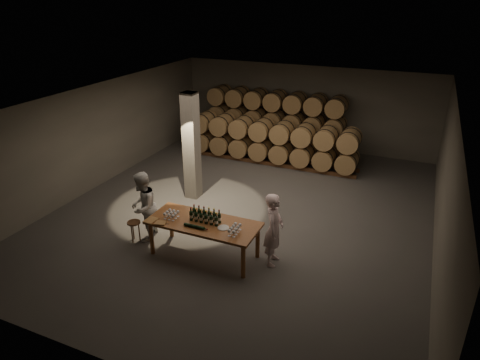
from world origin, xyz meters
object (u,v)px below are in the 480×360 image
at_px(notebook_near, 160,223).
at_px(stool, 134,225).
at_px(bottle_cluster, 205,217).
at_px(person_man, 274,229).
at_px(tasting_table, 204,226).
at_px(person_woman, 143,207).
at_px(plate, 223,228).

xyz_separation_m(notebook_near, stool, (-1.02, 0.32, -0.47)).
distance_m(bottle_cluster, person_man, 1.60).
bearing_deg(tasting_table, person_woman, 176.90).
bearing_deg(stool, bottle_cluster, 5.28).
height_order(notebook_near, stool, notebook_near).
xyz_separation_m(bottle_cluster, person_woman, (-1.77, 0.05, -0.13)).
bearing_deg(notebook_near, tasting_table, 13.52).
relative_size(tasting_table, person_man, 1.48).
distance_m(notebook_near, person_man, 2.59).
relative_size(plate, person_man, 0.15).
bearing_deg(notebook_near, plate, 1.77).
bearing_deg(notebook_near, person_man, 4.81).
bearing_deg(stool, plate, 1.74).
bearing_deg(bottle_cluster, notebook_near, -151.21).
bearing_deg(person_woman, stool, -49.76).
distance_m(tasting_table, stool, 1.93).
bearing_deg(bottle_cluster, person_man, 11.94).
bearing_deg(person_man, stool, 92.17).
height_order(bottle_cluster, stool, bottle_cluster).
relative_size(plate, stool, 0.48).
height_order(tasting_table, notebook_near, notebook_near).
height_order(bottle_cluster, person_woman, person_woman).
bearing_deg(notebook_near, person_woman, 134.22).
bearing_deg(notebook_near, bottle_cluster, 15.08).
bearing_deg(tasting_table, person_man, 13.27).
height_order(notebook_near, person_man, person_man).
height_order(stool, person_man, person_man).
bearing_deg(plate, bottle_cluster, 168.57).
height_order(tasting_table, bottle_cluster, bottle_cluster).
relative_size(bottle_cluster, plate, 2.79).
relative_size(person_man, person_woman, 0.98).
xyz_separation_m(bottle_cluster, stool, (-1.92, -0.18, -0.57)).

